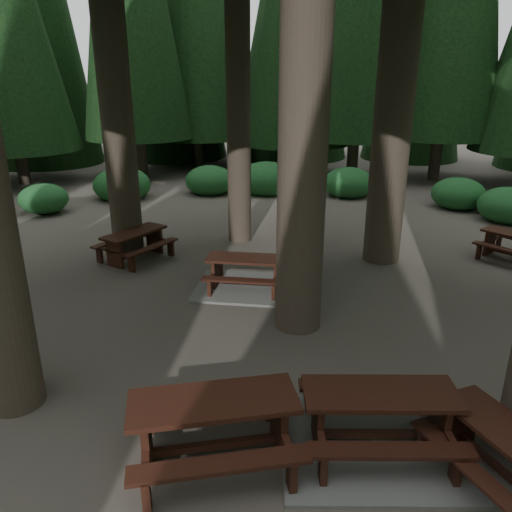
% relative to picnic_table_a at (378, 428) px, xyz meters
% --- Properties ---
extents(ground, '(80.00, 80.00, 0.00)m').
position_rel_picnic_table_a_xyz_m(ground, '(-2.21, 2.85, -0.28)').
color(ground, '#4D463E').
rests_on(ground, ground).
extents(picnic_table_a, '(2.75, 2.43, 0.81)m').
position_rel_picnic_table_a_xyz_m(picnic_table_a, '(0.00, 0.00, 0.00)').
color(picnic_table_a, gray).
rests_on(picnic_table_a, ground).
extents(picnic_table_b, '(1.89, 2.08, 0.74)m').
position_rel_picnic_table_a_xyz_m(picnic_table_b, '(-5.90, 5.72, 0.21)').
color(picnic_table_b, '#381A11').
rests_on(picnic_table_b, ground).
extents(picnic_table_c, '(2.27, 1.92, 0.73)m').
position_rel_picnic_table_a_xyz_m(picnic_table_c, '(-2.74, 4.48, -0.04)').
color(picnic_table_c, gray).
rests_on(picnic_table_c, ground).
extents(picnic_table_e, '(2.44, 2.23, 0.86)m').
position_rel_picnic_table_a_xyz_m(picnic_table_e, '(-1.92, -0.63, 0.29)').
color(picnic_table_e, '#381A11').
rests_on(picnic_table_e, ground).
extents(picnic_table_f, '(2.00, 2.08, 0.70)m').
position_rel_picnic_table_a_xyz_m(picnic_table_f, '(1.38, -0.29, 0.19)').
color(picnic_table_f, '#381A11').
rests_on(picnic_table_f, ground).
extents(shrub_ring, '(23.86, 24.64, 1.49)m').
position_rel_picnic_table_a_xyz_m(shrub_ring, '(-1.50, 3.60, 0.12)').
color(shrub_ring, '#22632E').
rests_on(shrub_ring, ground).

